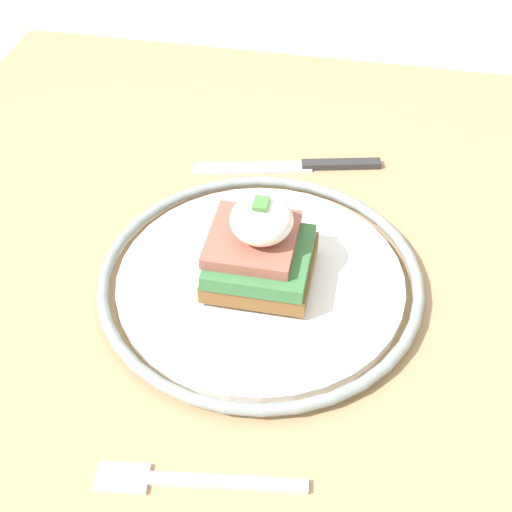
% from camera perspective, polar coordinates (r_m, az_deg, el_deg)
% --- Properties ---
extents(dining_table, '(0.91, 0.80, 0.76)m').
position_cam_1_polar(dining_table, '(0.70, -0.32, -12.01)').
color(dining_table, tan).
rests_on(dining_table, ground_plane).
extents(plate, '(0.28, 0.28, 0.02)m').
position_cam_1_polar(plate, '(0.62, 0.00, -1.83)').
color(plate, white).
rests_on(plate, dining_table).
extents(sandwich, '(0.09, 0.09, 0.08)m').
position_cam_1_polar(sandwich, '(0.59, 0.09, 0.65)').
color(sandwich, brown).
rests_on(sandwich, plate).
extents(fork, '(0.04, 0.15, 0.00)m').
position_cam_1_polar(fork, '(0.51, -5.37, -17.48)').
color(fork, silver).
rests_on(fork, dining_table).
extents(knife, '(0.06, 0.19, 0.01)m').
position_cam_1_polar(knife, '(0.75, 3.74, 7.22)').
color(knife, '#2D2D2D').
rests_on(knife, dining_table).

